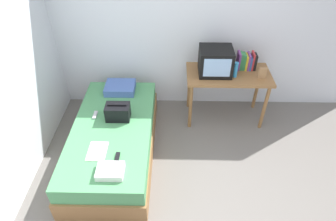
# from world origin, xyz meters

# --- Properties ---
(ground_plane) EXTENTS (8.00, 8.00, 0.00)m
(ground_plane) POSITION_xyz_m (0.00, 0.00, 0.00)
(ground_plane) COLOR slate
(wall_back) EXTENTS (5.20, 0.10, 2.60)m
(wall_back) POSITION_xyz_m (0.00, 2.00, 1.30)
(wall_back) COLOR silver
(wall_back) RESTS_ON ground
(bed) EXTENTS (1.00, 2.00, 0.50)m
(bed) POSITION_xyz_m (-1.00, 0.77, 0.24)
(bed) COLOR olive
(bed) RESTS_ON ground
(desk) EXTENTS (1.16, 0.60, 0.78)m
(desk) POSITION_xyz_m (0.53, 1.57, 0.68)
(desk) COLOR olive
(desk) RESTS_ON ground
(tv) EXTENTS (0.44, 0.39, 0.36)m
(tv) POSITION_xyz_m (0.32, 1.58, 0.96)
(tv) COLOR black
(tv) RESTS_ON desk
(water_bottle) EXTENTS (0.06, 0.06, 0.21)m
(water_bottle) POSITION_xyz_m (0.59, 1.49, 0.89)
(water_bottle) COLOR #3399DB
(water_bottle) RESTS_ON desk
(book_row) EXTENTS (0.26, 0.16, 0.25)m
(book_row) POSITION_xyz_m (0.77, 1.71, 0.89)
(book_row) COLOR #7A3D89
(book_row) RESTS_ON desk
(picture_frame) EXTENTS (0.11, 0.02, 0.16)m
(picture_frame) POSITION_xyz_m (0.94, 1.46, 0.86)
(picture_frame) COLOR #9E754C
(picture_frame) RESTS_ON desk
(pillow) EXTENTS (0.42, 0.34, 0.10)m
(pillow) POSITION_xyz_m (-1.00, 1.52, 0.55)
(pillow) COLOR #4766AD
(pillow) RESTS_ON bed
(handbag) EXTENTS (0.30, 0.20, 0.22)m
(handbag) POSITION_xyz_m (-0.93, 0.92, 0.60)
(handbag) COLOR black
(handbag) RESTS_ON bed
(magazine) EXTENTS (0.21, 0.29, 0.01)m
(magazine) POSITION_xyz_m (-1.09, 0.34, 0.50)
(magazine) COLOR white
(magazine) RESTS_ON bed
(remote_dark) EXTENTS (0.04, 0.16, 0.02)m
(remote_dark) POSITION_xyz_m (-0.85, 0.24, 0.51)
(remote_dark) COLOR black
(remote_dark) RESTS_ON bed
(remote_silver) EXTENTS (0.04, 0.14, 0.02)m
(remote_silver) POSITION_xyz_m (-1.24, 0.96, 0.51)
(remote_silver) COLOR #B7B7BC
(remote_silver) RESTS_ON bed
(folded_towel) EXTENTS (0.28, 0.22, 0.08)m
(folded_towel) POSITION_xyz_m (-0.88, 0.04, 0.53)
(folded_towel) COLOR white
(folded_towel) RESTS_ON bed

